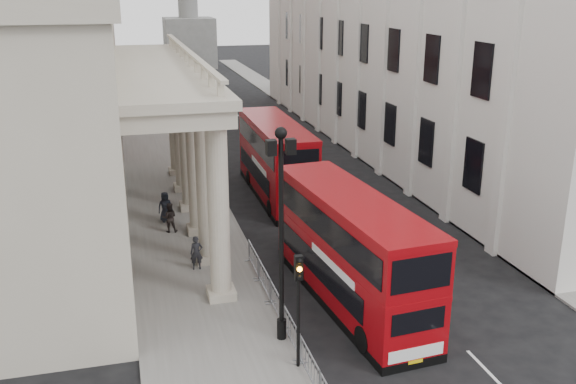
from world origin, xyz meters
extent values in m
cube|color=slate|center=(-3.00, 30.00, 0.06)|extent=(6.00, 140.00, 0.12)
cube|color=slate|center=(13.50, 30.00, 0.06)|extent=(3.00, 140.00, 0.12)
cube|color=slate|center=(-0.05, 30.00, 0.07)|extent=(0.20, 140.00, 0.14)
cube|color=#AAA18F|center=(-10.50, 18.00, 6.00)|extent=(9.00, 28.00, 12.00)
cube|color=brown|center=(-10.50, 48.00, 11.00)|extent=(9.00, 32.00, 22.00)
cube|color=#AAA18F|center=(-10.50, 80.00, 10.00)|extent=(9.00, 30.00, 20.00)
cube|color=#60605E|center=(6.00, 92.00, 4.00)|extent=(8.00, 8.00, 8.00)
cylinder|color=black|center=(-0.60, 4.00, 0.52)|extent=(0.36, 0.36, 0.80)
cylinder|color=black|center=(-0.60, 4.00, 4.12)|extent=(0.18, 0.18, 8.00)
sphere|color=black|center=(-0.60, 4.00, 8.22)|extent=(0.44, 0.44, 0.44)
cube|color=black|center=(-0.25, 4.00, 7.72)|extent=(0.35, 0.35, 0.55)
cube|color=black|center=(-0.95, 4.00, 7.72)|extent=(0.35, 0.35, 0.55)
cylinder|color=black|center=(-0.60, 20.00, 0.52)|extent=(0.36, 0.36, 0.80)
cylinder|color=black|center=(-0.60, 20.00, 4.12)|extent=(0.18, 0.18, 8.00)
sphere|color=black|center=(-0.60, 20.00, 8.22)|extent=(0.44, 0.44, 0.44)
cube|color=black|center=(-0.25, 20.00, 7.72)|extent=(0.35, 0.35, 0.55)
cube|color=black|center=(-0.95, 20.00, 7.72)|extent=(0.35, 0.35, 0.55)
cylinder|color=black|center=(-0.60, 36.00, 0.52)|extent=(0.36, 0.36, 0.80)
cylinder|color=black|center=(-0.60, 36.00, 4.12)|extent=(0.18, 0.18, 8.00)
sphere|color=black|center=(-0.60, 36.00, 8.22)|extent=(0.44, 0.44, 0.44)
cube|color=black|center=(-0.25, 36.00, 7.72)|extent=(0.35, 0.35, 0.55)
cube|color=black|center=(-0.95, 36.00, 7.72)|extent=(0.35, 0.35, 0.55)
cylinder|color=black|center=(-0.50, 2.00, 1.82)|extent=(0.12, 0.12, 3.40)
cube|color=black|center=(-0.50, 2.00, 3.97)|extent=(0.28, 0.22, 0.90)
sphere|color=black|center=(-0.50, 1.87, 4.27)|extent=(0.18, 0.18, 0.18)
sphere|color=orange|center=(-0.50, 1.87, 3.97)|extent=(0.18, 0.18, 0.18)
sphere|color=black|center=(-0.50, 1.87, 3.67)|extent=(0.18, 0.18, 0.18)
cube|color=gray|center=(-0.35, 1.05, 0.67)|extent=(0.50, 2.30, 1.10)
cube|color=gray|center=(-0.35, 3.40, 0.67)|extent=(0.50, 2.30, 1.10)
cube|color=gray|center=(-0.35, 5.75, 0.67)|extent=(0.50, 2.30, 1.10)
cube|color=gray|center=(-0.35, 8.10, 0.67)|extent=(0.50, 2.30, 1.10)
cube|color=gray|center=(-0.35, 10.45, 0.67)|extent=(0.50, 2.30, 1.10)
cube|color=maroon|center=(3.04, 6.40, 1.43)|extent=(3.62, 11.29, 2.11)
cube|color=maroon|center=(3.04, 6.40, 3.62)|extent=(3.62, 11.29, 1.85)
cube|color=maroon|center=(3.04, 6.40, 4.68)|extent=(3.67, 11.34, 0.26)
cube|color=black|center=(3.04, 6.40, 0.18)|extent=(3.64, 11.29, 0.37)
cube|color=black|center=(3.04, 6.40, 1.69)|extent=(3.50, 9.19, 1.06)
cube|color=black|center=(3.04, 6.40, 3.73)|extent=(3.63, 10.67, 1.16)
cube|color=white|center=(3.53, 0.88, 0.69)|extent=(2.22, 0.26, 0.48)
cube|color=yellow|center=(3.54, 0.87, 0.34)|extent=(0.58, 0.09, 0.14)
cylinder|color=black|center=(2.20, 2.45, 0.53)|extent=(0.43, 1.08, 1.06)
cylinder|color=black|center=(4.58, 2.66, 0.53)|extent=(0.43, 1.08, 1.06)
cylinder|color=black|center=(1.62, 8.87, 0.53)|extent=(0.43, 1.08, 1.06)
cylinder|color=black|center=(4.00, 9.08, 0.53)|extent=(0.43, 1.08, 1.06)
cube|color=#92060C|center=(3.47, 21.55, 1.44)|extent=(2.72, 11.19, 2.13)
cube|color=#92060C|center=(3.47, 21.55, 3.65)|extent=(2.72, 11.19, 1.86)
cube|color=#92060C|center=(3.47, 21.55, 4.71)|extent=(2.77, 11.23, 0.27)
cube|color=black|center=(3.47, 21.55, 0.19)|extent=(2.74, 11.19, 0.37)
cube|color=black|center=(3.47, 21.55, 1.70)|extent=(2.77, 9.06, 1.06)
cube|color=black|center=(3.47, 21.55, 3.75)|extent=(2.78, 10.55, 1.17)
cube|color=white|center=(3.44, 15.97, 0.69)|extent=(2.24, 0.08, 0.48)
cube|color=yellow|center=(3.44, 15.96, 0.34)|extent=(0.59, 0.05, 0.14)
cylinder|color=black|center=(2.25, 17.67, 0.53)|extent=(0.35, 1.07, 1.06)
cylinder|color=black|center=(4.65, 17.66, 0.53)|extent=(0.35, 1.07, 1.06)
cylinder|color=black|center=(2.28, 24.16, 0.53)|extent=(0.35, 1.07, 1.06)
cylinder|color=black|center=(4.69, 24.15, 0.53)|extent=(0.35, 1.07, 1.06)
imported|color=black|center=(-2.97, 11.19, 0.94)|extent=(0.63, 0.45, 1.65)
imported|color=black|center=(-3.80, 16.42, 0.95)|extent=(0.87, 0.72, 1.67)
imported|color=black|center=(-3.89, 18.21, 1.00)|extent=(0.94, 0.69, 1.75)
camera|label=1|loc=(-5.94, -17.19, 13.14)|focal=40.00mm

